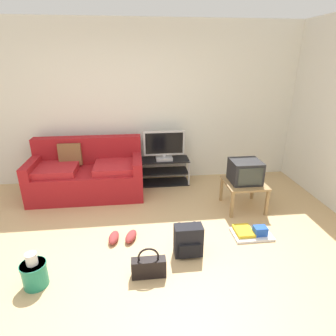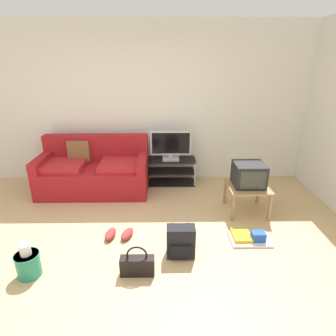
# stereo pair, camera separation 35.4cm
# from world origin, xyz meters

# --- Properties ---
(ground_plane) EXTENTS (9.00, 9.80, 0.02)m
(ground_plane) POSITION_xyz_m (0.00, 0.00, -0.01)
(ground_plane) COLOR tan
(wall_back) EXTENTS (9.00, 0.10, 2.70)m
(wall_back) POSITION_xyz_m (0.00, 2.45, 1.35)
(wall_back) COLOR silver
(wall_back) RESTS_ON ground_plane
(couch) EXTENTS (1.76, 0.86, 0.89)m
(couch) POSITION_xyz_m (-0.65, 1.87, 0.34)
(couch) COLOR maroon
(couch) RESTS_ON ground_plane
(tv_stand) EXTENTS (0.87, 0.38, 0.45)m
(tv_stand) POSITION_xyz_m (0.63, 2.13, 0.23)
(tv_stand) COLOR black
(tv_stand) RESTS_ON ground_plane
(flat_tv) EXTENTS (0.70, 0.22, 0.51)m
(flat_tv) POSITION_xyz_m (0.63, 2.11, 0.70)
(flat_tv) COLOR #B2B2B7
(flat_tv) RESTS_ON tv_stand
(side_table) EXTENTS (0.57, 0.57, 0.42)m
(side_table) POSITION_xyz_m (1.70, 1.10, 0.36)
(side_table) COLOR #9E7A4C
(side_table) RESTS_ON ground_plane
(crt_tv) EXTENTS (0.42, 0.40, 0.32)m
(crt_tv) POSITION_xyz_m (1.70, 1.12, 0.58)
(crt_tv) COLOR #232326
(crt_tv) RESTS_ON side_table
(backpack) EXTENTS (0.32, 0.24, 0.37)m
(backpack) POSITION_xyz_m (0.70, 0.13, 0.18)
(backpack) COLOR black
(backpack) RESTS_ON ground_plane
(handbag) EXTENTS (0.35, 0.11, 0.34)m
(handbag) POSITION_xyz_m (0.23, -0.16, 0.12)
(handbag) COLOR black
(handbag) RESTS_ON ground_plane
(cleaning_bucket) EXTENTS (0.25, 0.25, 0.38)m
(cleaning_bucket) POSITION_xyz_m (-0.88, -0.16, 0.15)
(cleaning_bucket) COLOR #238466
(cleaning_bucket) RESTS_ON ground_plane
(sneakers_pair) EXTENTS (0.38, 0.29, 0.09)m
(sneakers_pair) POSITION_xyz_m (-0.06, 0.49, 0.05)
(sneakers_pair) COLOR #993333
(sneakers_pair) RESTS_ON ground_plane
(floor_tray) EXTENTS (0.48, 0.34, 0.14)m
(floor_tray) POSITION_xyz_m (1.56, 0.40, 0.04)
(floor_tray) COLOR silver
(floor_tray) RESTS_ON ground_plane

